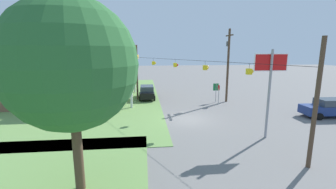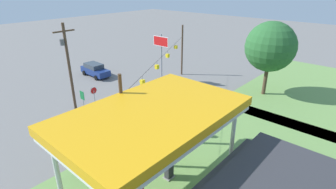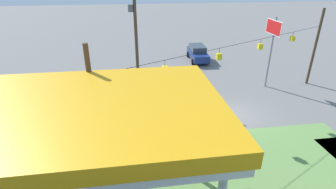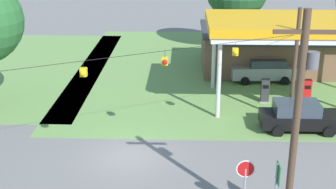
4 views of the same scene
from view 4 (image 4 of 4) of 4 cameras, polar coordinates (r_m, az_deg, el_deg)
ground_plane at (r=25.32m, az=-4.81°, el=-7.58°), size 160.00×160.00×0.00m
grass_verge_station_corner at (r=41.18m, az=14.65°, el=2.99°), size 36.00×28.00×0.04m
gas_station_canopy at (r=32.02m, az=14.85°, el=8.00°), size 11.12×6.95×5.87m
gas_station_store at (r=40.34m, az=12.48°, el=5.45°), size 11.76×7.59×3.57m
fuel_pump_near at (r=32.96m, az=11.73°, el=0.37°), size 0.71×0.56×1.70m
fuel_pump_far at (r=33.57m, az=16.54°, el=0.30°), size 0.71×0.56×1.70m
car_at_pumps_front at (r=28.98m, az=15.70°, el=-2.53°), size 4.76×2.13×1.83m
car_at_pumps_rear at (r=37.33m, az=11.58°, el=2.99°), size 5.06×2.34×1.85m
stop_sign_roadside at (r=20.21m, az=9.41°, el=-9.64°), size 0.80×0.08×2.50m
route_sign at (r=20.42m, az=13.17°, el=-9.93°), size 0.10×0.70×2.40m
utility_pole_main at (r=17.68m, az=15.54°, el=-2.80°), size 2.20×0.44×9.09m
signal_span_gantry at (r=23.72m, az=-5.09°, el=0.88°), size 19.36×10.24×7.19m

